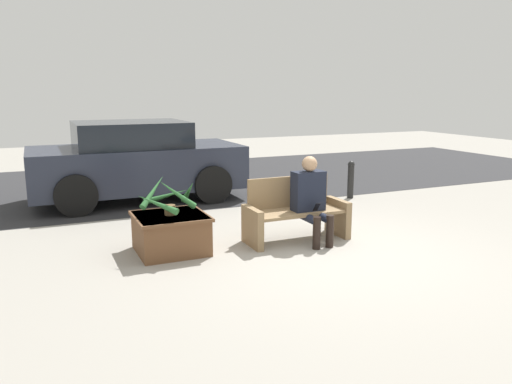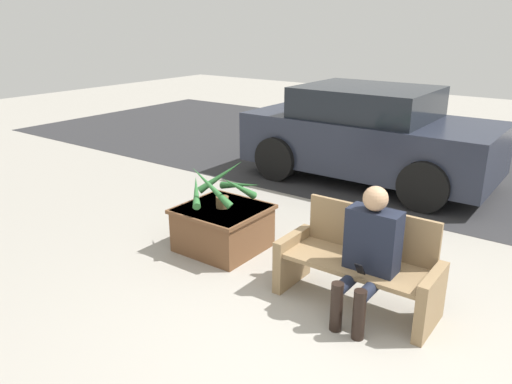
{
  "view_description": "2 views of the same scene",
  "coord_description": "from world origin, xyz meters",
  "px_view_note": "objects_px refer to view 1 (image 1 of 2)",
  "views": [
    {
      "loc": [
        -3.37,
        -5.14,
        2.03
      ],
      "look_at": [
        -0.69,
        0.9,
        0.69
      ],
      "focal_mm": 35.0,
      "sensor_mm": 36.0,
      "label": 1
    },
    {
      "loc": [
        1.46,
        -3.01,
        2.44
      ],
      "look_at": [
        -1.35,
        0.83,
        0.8
      ],
      "focal_mm": 35.0,
      "sensor_mm": 36.0,
      "label": 2
    }
  ],
  "objects_px": {
    "bench": "(295,213)",
    "planter_box": "(171,232)",
    "person_seated": "(311,196)",
    "bollard_post": "(351,179)",
    "potted_plant": "(169,197)",
    "parked_car": "(136,161)"
  },
  "relations": [
    {
      "from": "bench",
      "to": "parked_car",
      "type": "distance_m",
      "value": 3.83
    },
    {
      "from": "bench",
      "to": "potted_plant",
      "type": "relative_size",
      "value": 1.73
    },
    {
      "from": "parked_car",
      "to": "bollard_post",
      "type": "height_order",
      "value": "parked_car"
    },
    {
      "from": "planter_box",
      "to": "parked_car",
      "type": "xyz_separation_m",
      "value": [
        0.22,
        3.36,
        0.48
      ]
    },
    {
      "from": "bench",
      "to": "planter_box",
      "type": "height_order",
      "value": "bench"
    },
    {
      "from": "person_seated",
      "to": "bollard_post",
      "type": "bearing_deg",
      "value": 45.16
    },
    {
      "from": "potted_plant",
      "to": "person_seated",
      "type": "bearing_deg",
      "value": -10.05
    },
    {
      "from": "planter_box",
      "to": "potted_plant",
      "type": "height_order",
      "value": "potted_plant"
    },
    {
      "from": "person_seated",
      "to": "planter_box",
      "type": "height_order",
      "value": "person_seated"
    },
    {
      "from": "potted_plant",
      "to": "planter_box",
      "type": "bearing_deg",
      "value": -29.94
    },
    {
      "from": "bollard_post",
      "to": "planter_box",
      "type": "bearing_deg",
      "value": -155.53
    },
    {
      "from": "bollard_post",
      "to": "potted_plant",
      "type": "bearing_deg",
      "value": -155.67
    },
    {
      "from": "bench",
      "to": "bollard_post",
      "type": "bearing_deg",
      "value": 40.84
    },
    {
      "from": "potted_plant",
      "to": "bollard_post",
      "type": "bearing_deg",
      "value": 24.33
    },
    {
      "from": "person_seated",
      "to": "bollard_post",
      "type": "xyz_separation_m",
      "value": [
        2.13,
        2.15,
        -0.26
      ]
    },
    {
      "from": "bench",
      "to": "planter_box",
      "type": "distance_m",
      "value": 1.73
    },
    {
      "from": "potted_plant",
      "to": "bollard_post",
      "type": "xyz_separation_m",
      "value": [
        4.01,
        1.81,
        -0.34
      ]
    },
    {
      "from": "planter_box",
      "to": "potted_plant",
      "type": "relative_size",
      "value": 1.09
    },
    {
      "from": "person_seated",
      "to": "planter_box",
      "type": "xyz_separation_m",
      "value": [
        -1.86,
        0.33,
        -0.38
      ]
    },
    {
      "from": "person_seated",
      "to": "parked_car",
      "type": "height_order",
      "value": "parked_car"
    },
    {
      "from": "person_seated",
      "to": "planter_box",
      "type": "bearing_deg",
      "value": 170.08
    },
    {
      "from": "bollard_post",
      "to": "parked_car",
      "type": "bearing_deg",
      "value": 157.9
    }
  ]
}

